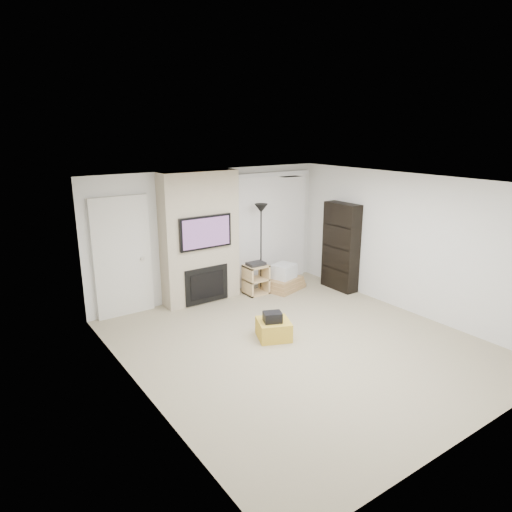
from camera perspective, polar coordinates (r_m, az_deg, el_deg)
floor at (r=7.27m, az=5.50°, el=-10.89°), size 5.00×5.50×0.00m
ceiling at (r=6.55m, az=6.07°, el=9.07°), size 5.00×5.50×0.00m
wall_back at (r=9.00m, az=-5.64°, el=2.81°), size 5.00×0.00×2.50m
wall_front at (r=5.18m, az=26.12°, el=-8.71°), size 5.00×0.00×2.50m
wall_left at (r=5.60m, az=-14.24°, el=-5.72°), size 0.00×5.50×2.50m
wall_right at (r=8.59m, az=18.59°, el=1.44°), size 0.00×5.50×2.50m
hvac_vent at (r=7.41m, az=4.37°, el=9.86°), size 0.35×0.18×0.01m
ottoman at (r=7.37m, az=2.22°, el=-9.14°), size 0.65×0.65×0.30m
black_bag at (r=7.24m, az=2.08°, el=-7.64°), size 0.34×0.31×0.16m
fireplace_wall at (r=8.66m, az=-6.98°, el=2.16°), size 1.50×0.47×2.50m
entry_door at (r=8.32m, az=-16.35°, el=-0.23°), size 1.02×0.11×2.14m
vertical_blinds at (r=9.69m, az=1.75°, el=3.96°), size 1.98×0.10×2.37m
floor_lamp at (r=9.09m, az=0.64°, el=4.14°), size 0.27×0.27×1.81m
av_stand at (r=9.20m, az=-0.01°, el=-2.68°), size 0.45×0.38×0.66m
box_stack at (r=9.52m, az=3.49°, el=-2.97°), size 0.94×0.80×0.54m
bookshelf at (r=9.51m, az=10.57°, el=1.15°), size 0.30×0.80×1.80m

